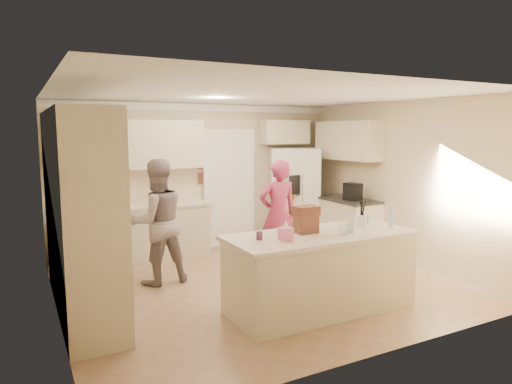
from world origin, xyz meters
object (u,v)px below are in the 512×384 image
coffee_maker (353,192)px  refrigerator (294,195)px  utensil_crock (361,221)px  teen_girl (278,214)px  island_base (320,273)px  tissue_box (286,234)px  teen_boy (157,222)px  dollhouse_body (306,224)px

coffee_maker → refrigerator: bearing=113.6°
utensil_crock → refrigerator: bearing=73.1°
teen_girl → island_base: bearing=83.7°
coffee_maker → teen_girl: 1.68m
coffee_maker → utensil_crock: (-1.40, -1.85, -0.07)m
tissue_box → teen_boy: bearing=114.8°
island_base → utensil_crock: 0.86m
utensil_crock → teen_girl: (-0.25, 1.62, -0.16)m
teen_boy → island_base: bearing=124.4°
island_base → dollhouse_body: dollhouse_body is taller
refrigerator → tissue_box: refrigerator is taller
island_base → teen_boy: size_ratio=1.26×
refrigerator → teen_girl: (-1.16, -1.36, -0.06)m
refrigerator → dollhouse_body: size_ratio=6.92×
island_base → teen_boy: (-1.45, 1.84, 0.43)m
dollhouse_body → teen_boy: size_ratio=0.15×
refrigerator → utensil_crock: bearing=-82.0°
teen_girl → tissue_box: bearing=68.9°
utensil_crock → dollhouse_body: size_ratio=0.58×
refrigerator → tissue_box: bearing=-99.1°
dollhouse_body → tissue_box: bearing=-153.4°
refrigerator → coffee_maker: refrigerator is taller
coffee_maker → dollhouse_body: size_ratio=1.15×
dollhouse_body → utensil_crock: bearing=-3.6°
coffee_maker → teen_boy: 3.50m
refrigerator → teen_boy: (-3.00, -1.19, -0.03)m
island_base → tissue_box: 0.79m
refrigerator → coffee_maker: 1.24m
tissue_box → coffee_maker: bearing=37.6°
refrigerator → island_base: bearing=-92.3°
refrigerator → island_base: refrigerator is taller
utensil_crock → dollhouse_body: dollhouse_body is taller
coffee_maker → tissue_box: coffee_maker is taller
tissue_box → teen_boy: (-0.90, 1.94, -0.12)m
refrigerator → teen_boy: bearing=-133.5°
dollhouse_body → teen_boy: teen_boy is taller
tissue_box → island_base: bearing=10.3°
dollhouse_body → teen_girl: size_ratio=0.15×
coffee_maker → tissue_box: 3.28m
island_base → tissue_box: size_ratio=15.71×
coffee_maker → tissue_box: bearing=-142.4°
dollhouse_body → teen_boy: 2.18m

